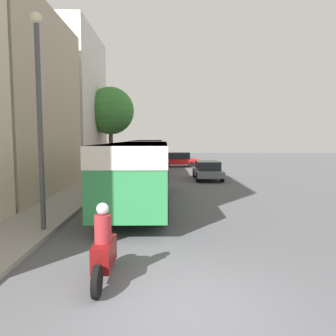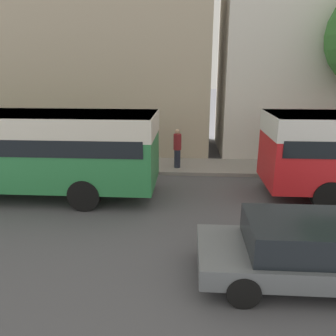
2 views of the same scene
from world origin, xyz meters
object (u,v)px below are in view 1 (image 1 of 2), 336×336
at_px(bus_lead, 140,164).
at_px(pedestrian_near_curb, 121,156).
at_px(bus_following, 148,152).
at_px(pedestrian_walking_away, 99,170).
at_px(car_crossing, 208,170).
at_px(motorcycle_behind_lead, 104,250).
at_px(car_far_curb, 179,159).

relative_size(bus_lead, pedestrian_near_curb, 6.14).
relative_size(bus_following, pedestrian_walking_away, 5.45).
height_order(bus_following, car_crossing, bus_following).
xyz_separation_m(motorcycle_behind_lead, pedestrian_near_curb, (-3.52, 28.63, 0.40)).
xyz_separation_m(bus_lead, pedestrian_walking_away, (-3.09, 6.14, -0.86)).
relative_size(bus_following, car_far_curb, 2.13).
xyz_separation_m(bus_following, car_crossing, (4.64, -4.68, -1.14)).
distance_m(motorcycle_behind_lead, car_far_curb, 27.99).
bearing_deg(bus_following, pedestrian_near_curb, 116.09).
relative_size(bus_lead, car_far_curb, 2.61).
height_order(bus_lead, car_crossing, bus_lead).
xyz_separation_m(bus_following, motorcycle_behind_lead, (0.20, -21.84, -1.18)).
bearing_deg(bus_lead, motorcycle_behind_lead, -90.98).
distance_m(bus_lead, car_crossing, 10.04).
bearing_deg(bus_lead, pedestrian_walking_away, 116.73).
height_order(bus_lead, bus_following, same).
distance_m(bus_following, car_crossing, 6.69).
bearing_deg(bus_following, car_crossing, -45.23).
distance_m(bus_following, car_far_curb, 6.79).
relative_size(car_crossing, pedestrian_walking_away, 2.60).
height_order(car_crossing, pedestrian_walking_away, pedestrian_walking_away).
relative_size(bus_lead, pedestrian_walking_away, 6.68).
xyz_separation_m(motorcycle_behind_lead, car_crossing, (4.45, 17.16, 0.04)).
bearing_deg(car_crossing, pedestrian_near_curb, -55.21).
height_order(bus_following, pedestrian_walking_away, bus_following).
bearing_deg(bus_lead, bus_following, 91.40).
bearing_deg(car_crossing, pedestrian_walking_away, 21.14).
height_order(motorcycle_behind_lead, car_crossing, motorcycle_behind_lead).
bearing_deg(pedestrian_walking_away, car_far_curb, 67.14).
bearing_deg(bus_lead, car_crossing, 64.41).
distance_m(car_crossing, pedestrian_near_curb, 13.97).
bearing_deg(pedestrian_near_curb, car_far_curb, -7.04).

